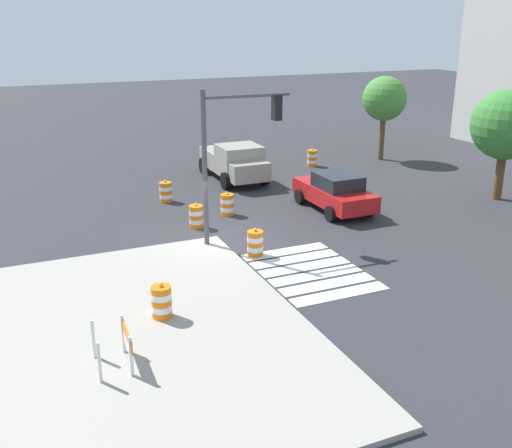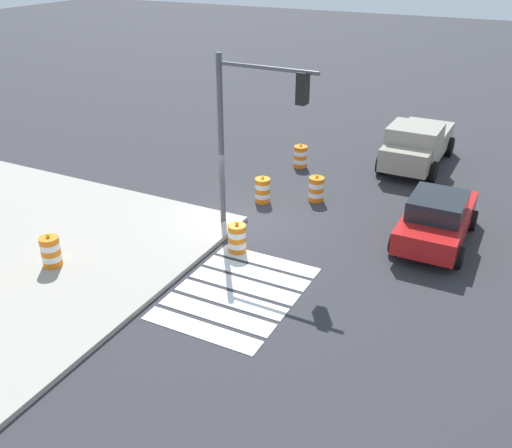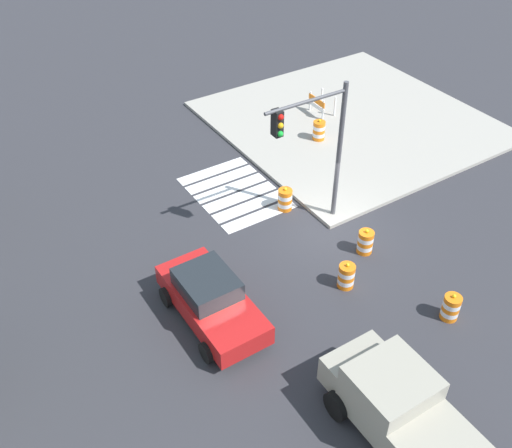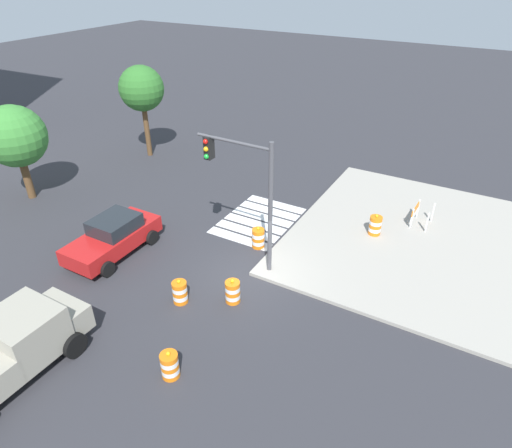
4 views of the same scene
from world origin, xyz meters
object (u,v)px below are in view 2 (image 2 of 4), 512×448
at_px(pickup_truck, 416,145).
at_px(traffic_barrel_crosswalk_end, 263,190).
at_px(traffic_barrel_near_corner, 300,157).
at_px(traffic_barrel_far_curb, 237,238).
at_px(traffic_light_pole, 253,115).
at_px(sports_car, 437,218).
at_px(traffic_barrel_on_sidewalk, 51,251).
at_px(traffic_barrel_median_far, 316,189).

distance_m(pickup_truck, traffic_barrel_crosswalk_end, 7.37).
xyz_separation_m(traffic_barrel_near_corner, traffic_barrel_far_curb, (7.55, 1.13, 0.00)).
distance_m(pickup_truck, traffic_light_pole, 9.46).
bearing_deg(traffic_barrel_crosswalk_end, sports_car, 87.94).
relative_size(sports_car, traffic_barrel_crosswalk_end, 4.22).
bearing_deg(sports_car, traffic_barrel_on_sidewalk, -54.35).
bearing_deg(traffic_barrel_far_curb, traffic_barrel_median_far, 170.94).
bearing_deg(traffic_barrel_crosswalk_end, traffic_light_pole, 19.32).
height_order(traffic_barrel_median_far, traffic_barrel_far_curb, same).
bearing_deg(pickup_truck, traffic_barrel_crosswalk_end, -33.93).
relative_size(sports_car, traffic_barrel_near_corner, 4.22).
relative_size(traffic_barrel_far_curb, traffic_light_pole, 0.19).
relative_size(traffic_barrel_near_corner, traffic_barrel_on_sidewalk, 1.00).
bearing_deg(traffic_barrel_on_sidewalk, traffic_barrel_far_curb, 128.45).
bearing_deg(traffic_light_pole, sports_car, 110.69).
relative_size(traffic_barrel_near_corner, traffic_barrel_median_far, 1.00).
height_order(sports_car, traffic_light_pole, traffic_light_pole).
relative_size(traffic_barrel_near_corner, traffic_barrel_crosswalk_end, 1.00).
height_order(traffic_barrel_crosswalk_end, traffic_barrel_median_far, same).
bearing_deg(traffic_barrel_median_far, traffic_barrel_on_sidewalk, -31.89).
distance_m(traffic_barrel_crosswalk_end, traffic_barrel_far_curb, 3.78).
xyz_separation_m(traffic_barrel_near_corner, traffic_light_pole, (6.16, 0.96, 3.46)).
relative_size(sports_car, traffic_barrel_far_curb, 4.22).
distance_m(traffic_barrel_on_sidewalk, traffic_light_pole, 7.10).
bearing_deg(traffic_barrel_far_curb, traffic_light_pole, -173.30).
height_order(traffic_barrel_median_far, traffic_barrel_on_sidewalk, traffic_barrel_on_sidewalk).
xyz_separation_m(traffic_barrel_crosswalk_end, traffic_light_pole, (2.27, 0.79, 3.46)).
relative_size(pickup_truck, traffic_barrel_near_corner, 5.07).
relative_size(sports_car, traffic_barrel_median_far, 4.22).
height_order(traffic_barrel_far_curb, traffic_light_pole, traffic_light_pole).
relative_size(sports_car, traffic_light_pole, 0.78).
bearing_deg(traffic_barrel_median_far, traffic_barrel_near_corner, -147.21).
distance_m(traffic_barrel_near_corner, traffic_light_pole, 7.12).
bearing_deg(traffic_barrel_far_curb, sports_car, 123.22).
height_order(sports_car, traffic_barrel_far_curb, sports_car).
relative_size(sports_car, traffic_barrel_on_sidewalk, 4.22).
height_order(pickup_truck, traffic_barrel_median_far, pickup_truck).
bearing_deg(traffic_barrel_on_sidewalk, traffic_barrel_crosswalk_end, 154.92).
bearing_deg(traffic_barrel_crosswalk_end, traffic_barrel_near_corner, -177.51).
height_order(traffic_barrel_near_corner, traffic_barrel_median_far, same).
distance_m(sports_car, traffic_barrel_median_far, 4.68).
xyz_separation_m(traffic_barrel_crosswalk_end, traffic_barrel_far_curb, (3.66, 0.96, 0.00)).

